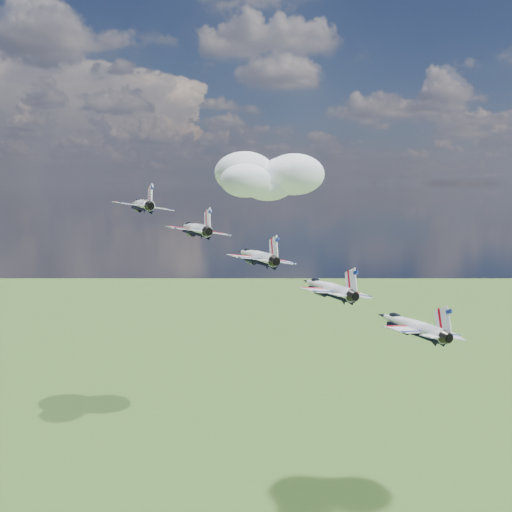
{
  "coord_description": "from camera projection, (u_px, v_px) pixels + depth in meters",
  "views": [
    {
      "loc": [
        -19.75,
        -83.12,
        165.37
      ],
      "look_at": [
        -9.24,
        -1.31,
        154.87
      ],
      "focal_mm": 40.0,
      "sensor_mm": 36.0,
      "label": 1
    }
  ],
  "objects": [
    {
      "name": "jet_2",
      "position": [
        256.0,
        256.0,
        83.15
      ],
      "size": [
        13.47,
        16.09,
        5.54
      ],
      "primitive_type": null,
      "rotation": [
        0.0,
        0.16,
        0.3
      ],
      "color": "white"
    },
    {
      "name": "jet_3",
      "position": [
        327.0,
        288.0,
        77.05
      ],
      "size": [
        13.47,
        16.09,
        5.54
      ],
      "primitive_type": null,
      "rotation": [
        0.0,
        0.16,
        0.3
      ],
      "color": "silver"
    },
    {
      "name": "jet_1",
      "position": [
        195.0,
        229.0,
        89.25
      ],
      "size": [
        13.47,
        16.09,
        5.54
      ],
      "primitive_type": null,
      "rotation": [
        0.0,
        0.16,
        0.3
      ],
      "color": "silver"
    },
    {
      "name": "cloud_far",
      "position": [
        274.0,
        180.0,
        333.77
      ],
      "size": [
        56.04,
        44.03,
        22.02
      ],
      "primitive_type": "ellipsoid",
      "color": "white"
    },
    {
      "name": "jet_4",
      "position": [
        410.0,
        325.0,
        70.95
      ],
      "size": [
        13.47,
        16.09,
        5.54
      ],
      "primitive_type": null,
      "rotation": [
        0.0,
        0.16,
        0.3
      ],
      "color": "white"
    },
    {
      "name": "jet_0",
      "position": [
        141.0,
        205.0,
        95.34
      ],
      "size": [
        13.47,
        16.09,
        5.54
      ],
      "primitive_type": null,
      "rotation": [
        0.0,
        0.16,
        0.3
      ],
      "color": "white"
    }
  ]
}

